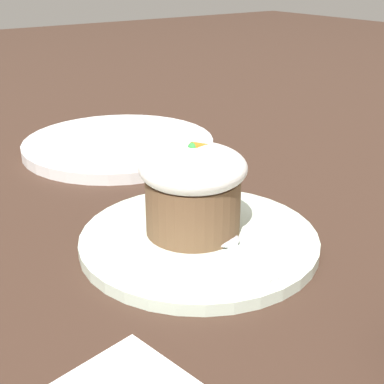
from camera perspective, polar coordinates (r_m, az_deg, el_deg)
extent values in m
plane|color=#3D281E|center=(0.55, 0.74, -5.66)|extent=(4.00, 4.00, 0.00)
cylinder|color=silver|center=(0.55, 0.74, -5.11)|extent=(0.24, 0.24, 0.01)
cylinder|color=brown|center=(0.54, 0.00, -1.43)|extent=(0.10, 0.10, 0.06)
ellipsoid|color=white|center=(0.53, 0.00, 2.63)|extent=(0.11, 0.11, 0.04)
cone|color=orange|center=(0.53, 0.95, 4.96)|extent=(0.02, 0.01, 0.01)
sphere|color=green|center=(0.52, 0.01, 4.74)|extent=(0.01, 0.01, 0.01)
cube|color=silver|center=(0.50, 6.30, -7.36)|extent=(0.02, 0.07, 0.00)
ellipsoid|color=silver|center=(0.54, 3.27, -4.90)|extent=(0.04, 0.04, 0.01)
cylinder|color=white|center=(0.84, -7.80, 5.03)|extent=(0.29, 0.29, 0.02)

